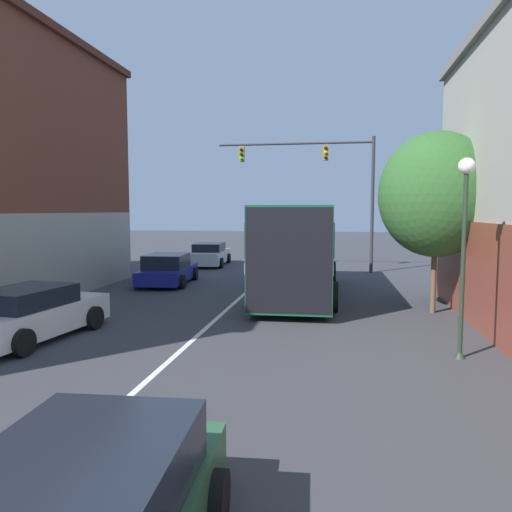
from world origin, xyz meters
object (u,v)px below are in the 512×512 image
object	(u,v)px
parked_car_left_near	(31,314)
street_lamp	(464,233)
parked_car_left_mid	(168,270)
traffic_signal_gantry	(327,175)
street_tree_near	(436,195)
bus	(299,246)
parked_car_left_far	(210,255)

from	to	relation	value
parked_car_left_near	street_lamp	world-z (taller)	street_lamp
parked_car_left_mid	traffic_signal_gantry	world-z (taller)	traffic_signal_gantry
street_tree_near	bus	bearing A→B (deg)	149.00
parked_car_left_near	traffic_signal_gantry	xyz separation A→B (m)	(7.12, 15.64, 4.51)
parked_car_left_near	traffic_signal_gantry	world-z (taller)	traffic_signal_gantry
parked_car_left_near	parked_car_left_mid	xyz separation A→B (m)	(0.20, 9.84, -0.02)
bus	parked_car_left_far	size ratio (longest dim) A/B	2.17
bus	traffic_signal_gantry	size ratio (longest dim) A/B	1.22
parked_car_left_near	bus	bearing A→B (deg)	-31.37
parked_car_left_near	parked_car_left_far	bearing A→B (deg)	6.46
bus	parked_car_left_mid	bearing A→B (deg)	71.35
parked_car_left_near	street_tree_near	world-z (taller)	street_tree_near
parked_car_left_mid	street_tree_near	world-z (taller)	street_tree_near
bus	street_lamp	xyz separation A→B (m)	(4.20, -7.84, 0.86)
bus	street_lamp	world-z (taller)	street_lamp
bus	parked_car_left_far	bearing A→B (deg)	31.28
street_lamp	street_tree_near	bearing A→B (deg)	86.27
traffic_signal_gantry	parked_car_left_far	bearing A→B (deg)	164.33
parked_car_left_near	street_tree_near	distance (m)	12.35
parked_car_left_mid	street_lamp	xyz separation A→B (m)	(10.23, -9.77, 2.16)
parked_car_left_mid	street_lamp	distance (m)	14.31
parked_car_left_far	street_lamp	world-z (taller)	street_lamp
bus	traffic_signal_gantry	bearing A→B (deg)	-7.50
street_lamp	street_tree_near	xyz separation A→B (m)	(0.33, 5.11, 0.99)
traffic_signal_gantry	street_tree_near	xyz separation A→B (m)	(3.64, -10.46, -1.38)
bus	parked_car_left_near	size ratio (longest dim) A/B	2.23
street_lamp	street_tree_near	size ratio (longest dim) A/B	0.77
traffic_signal_gantry	bus	bearing A→B (deg)	-96.59
parked_car_left_mid	street_tree_near	xyz separation A→B (m)	(10.57, -4.66, 3.15)
bus	street_tree_near	world-z (taller)	street_tree_near
bus	street_tree_near	xyz separation A→B (m)	(4.54, -2.73, 1.86)
traffic_signal_gantry	street_lamp	xyz separation A→B (m)	(3.31, -15.57, -2.37)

